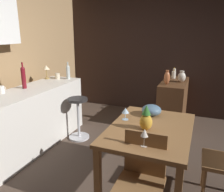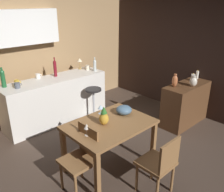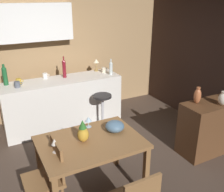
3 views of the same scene
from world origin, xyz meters
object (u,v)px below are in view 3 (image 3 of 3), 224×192
bar_stool (103,112)px  vase_copper (197,96)px  wine_glass_right (88,119)px  wine_bottle_clear (111,68)px  cup_white (45,76)px  wine_bottle_ruby (64,68)px  counter_lamp (96,62)px  cup_slate (17,84)px  cup_cream (104,70)px  sideboard_cabinet (213,126)px  chair_near_window (48,176)px  wine_glass_left (54,142)px  pineapple_centerpiece (83,132)px  dining_table (91,148)px  wine_bottle_green (5,75)px  vase_ceramic_ivory (223,99)px  cup_mustard (19,82)px  fruit_bowl (115,126)px

bar_stool → vase_copper: vase_copper is taller
wine_glass_right → wine_bottle_clear: bearing=53.5°
bar_stool → cup_white: cup_white is taller
wine_bottle_ruby → wine_bottle_clear: (0.82, -0.23, -0.04)m
wine_glass_right → counter_lamp: size_ratio=0.58×
cup_slate → cup_cream: bearing=3.9°
sideboard_cabinet → wine_bottle_ruby: bearing=131.3°
chair_near_window → wine_glass_left: size_ratio=5.35×
chair_near_window → cup_cream: 2.60m
sideboard_cabinet → cup_white: cup_white is taller
wine_glass_left → pineapple_centerpiece: size_ratio=0.61×
dining_table → wine_glass_right: size_ratio=8.35×
wine_bottle_ruby → cup_white: 0.37m
chair_near_window → cup_slate: (0.02, 1.86, 0.47)m
wine_bottle_clear → wine_bottle_green: (-1.82, 0.28, 0.04)m
vase_copper → cup_white: bearing=131.4°
vase_copper → counter_lamp: bearing=109.9°
wine_glass_right → pineapple_centerpiece: size_ratio=0.52×
bar_stool → wine_glass_left: 1.91m
bar_stool → vase_ceramic_ivory: vase_ceramic_ivory is taller
vase_ceramic_ivory → wine_bottle_ruby: bearing=128.8°
wine_glass_left → cup_mustard: size_ratio=1.36×
vase_copper → wine_glass_right: bearing=172.9°
dining_table → sideboard_cabinet: (2.06, 0.02, -0.23)m
wine_bottle_green → counter_lamp: size_ratio=1.46×
wine_glass_right → wine_bottle_ruby: 1.68m
wine_bottle_clear → cup_white: wine_bottle_clear is taller
dining_table → pineapple_centerpiece: pineapple_centerpiece is taller
fruit_bowl → wine_bottle_ruby: wine_bottle_ruby is taller
wine_bottle_green → bar_stool: bearing=-24.9°
cup_slate → cup_white: (0.52, 0.26, 0.00)m
fruit_bowl → vase_ceramic_ivory: size_ratio=1.12×
dining_table → fruit_bowl: fruit_bowl is taller
fruit_bowl → vase_ceramic_ivory: bearing=-6.1°
fruit_bowl → cup_cream: bearing=67.9°
dining_table → chair_near_window: (-0.52, -0.05, -0.16)m
sideboard_cabinet → fruit_bowl: fruit_bowl is taller
fruit_bowl → cup_mustard: size_ratio=1.94×
pineapple_centerpiece → counter_lamp: counter_lamp is taller
dining_table → chair_near_window: size_ratio=1.34×
wine_bottle_green → counter_lamp: bearing=2.3°
bar_stool → wine_bottle_green: wine_bottle_green is taller
sideboard_cabinet → pineapple_centerpiece: size_ratio=4.11×
dining_table → cup_cream: size_ratio=9.77×
wine_bottle_ruby → counter_lamp: 0.69m
vase_copper → pineapple_centerpiece: bearing=-177.4°
bar_stool → wine_glass_right: 1.33m
bar_stool → counter_lamp: size_ratio=2.84×
wine_glass_right → wine_bottle_green: wine_bottle_green is taller
vase_ceramic_ivory → fruit_bowl: bearing=173.9°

